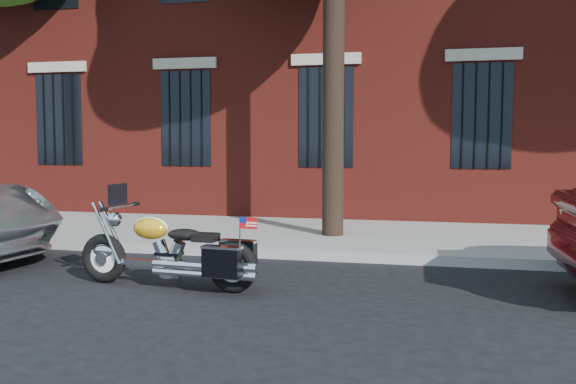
# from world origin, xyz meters

# --- Properties ---
(ground) EXTENTS (120.00, 120.00, 0.00)m
(ground) POSITION_xyz_m (0.00, 0.00, 0.00)
(ground) COLOR black
(ground) RESTS_ON ground
(curb) EXTENTS (40.00, 0.16, 0.15)m
(curb) POSITION_xyz_m (0.00, 1.38, 0.07)
(curb) COLOR gray
(curb) RESTS_ON ground
(sidewalk) EXTENTS (40.00, 3.60, 0.15)m
(sidewalk) POSITION_xyz_m (0.00, 3.26, 0.07)
(sidewalk) COLOR gray
(sidewalk) RESTS_ON ground
(motorcycle) EXTENTS (2.38, 0.80, 1.22)m
(motorcycle) POSITION_xyz_m (-0.77, -0.78, 0.41)
(motorcycle) COLOR black
(motorcycle) RESTS_ON ground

